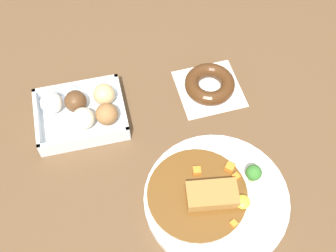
% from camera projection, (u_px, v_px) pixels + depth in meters
% --- Properties ---
extents(ground_plane, '(1.60, 1.60, 0.00)m').
position_uv_depth(ground_plane, '(130.00, 184.00, 0.91)').
color(ground_plane, brown).
extents(curry_plate, '(0.29, 0.29, 0.06)m').
position_uv_depth(curry_plate, '(215.00, 197.00, 0.88)').
color(curry_plate, white).
rests_on(curry_plate, ground_plane).
extents(donut_box, '(0.20, 0.16, 0.06)m').
position_uv_depth(donut_box, '(83.00, 111.00, 0.98)').
color(donut_box, silver).
rests_on(donut_box, ground_plane).
extents(chocolate_ring_donut, '(0.15, 0.15, 0.04)m').
position_uv_depth(chocolate_ring_donut, '(210.00, 84.00, 1.03)').
color(chocolate_ring_donut, white).
rests_on(chocolate_ring_donut, ground_plane).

